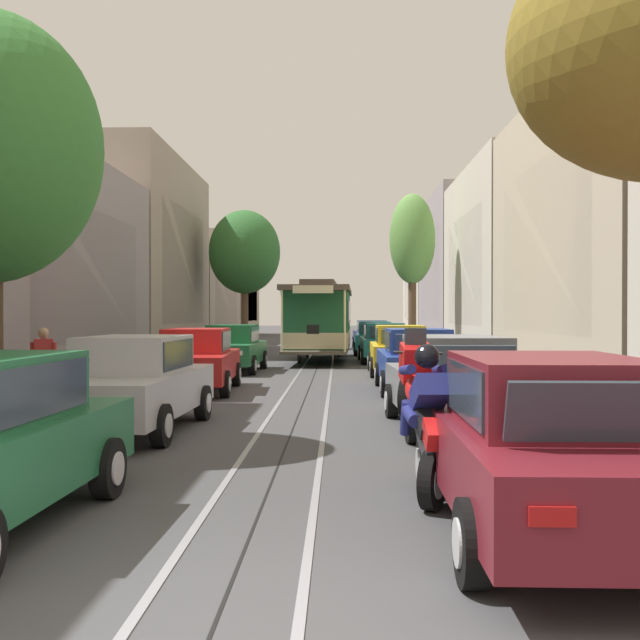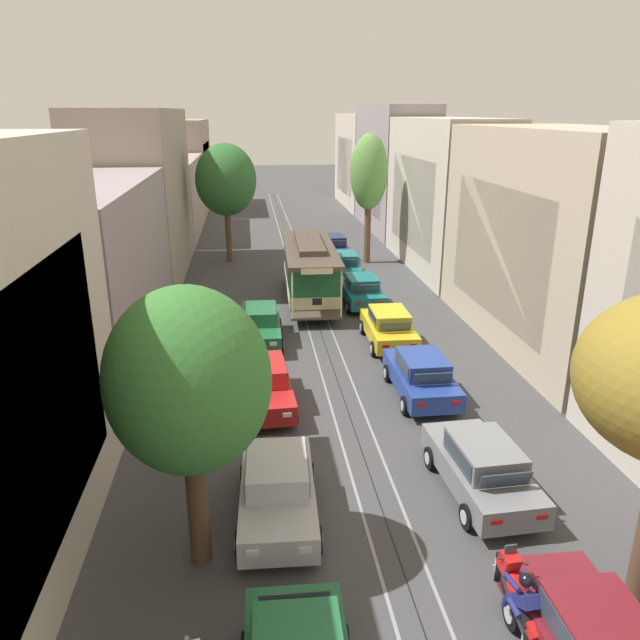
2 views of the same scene
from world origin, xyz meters
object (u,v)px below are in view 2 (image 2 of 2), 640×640
at_px(parked_car_blue_mid_right, 421,375).
at_px(parked_car_yellow_fourth_right, 389,327).
at_px(parked_car_teal_fifth_right, 361,290).
at_px(parked_car_teal_sixth_right, 344,265).
at_px(parked_car_silver_second_left, 278,489).
at_px(parked_car_green_fourth_left, 259,325).
at_px(parked_car_navy_far_right, 333,246).
at_px(parked_car_grey_second_right, 482,467).
at_px(street_tree_kerb_left_second, 226,180).
at_px(parked_car_red_mid_left, 264,385).
at_px(street_tree_kerb_right_second, 369,174).
at_px(pedestrian_on_left_pavement, 178,433).
at_px(cable_car_trolley, 309,270).
at_px(street_tree_kerb_left_near, 188,383).
at_px(motorcycle_with_rider, 518,597).

bearing_deg(parked_car_blue_mid_right, parked_car_yellow_fourth_right, 90.09).
bearing_deg(parked_car_teal_fifth_right, parked_car_teal_sixth_right, 90.84).
bearing_deg(parked_car_yellow_fourth_right, parked_car_blue_mid_right, -89.91).
xyz_separation_m(parked_car_silver_second_left, parked_car_green_fourth_left, (-0.16, 12.18, 0.00)).
xyz_separation_m(parked_car_yellow_fourth_right, parked_car_navy_far_right, (-0.14, 16.59, 0.00)).
height_order(parked_car_silver_second_left, parked_car_green_fourth_left, same).
distance_m(parked_car_grey_second_right, street_tree_kerb_left_second, 28.81).
bearing_deg(parked_car_silver_second_left, parked_car_navy_far_right, 79.38).
bearing_deg(parked_car_red_mid_left, street_tree_kerb_right_second, 69.66).
height_order(parked_car_silver_second_left, parked_car_navy_far_right, same).
xyz_separation_m(parked_car_red_mid_left, pedestrian_on_left_pavement, (-2.52, -3.25, 0.14)).
distance_m(parked_car_red_mid_left, parked_car_teal_sixth_right, 17.24).
bearing_deg(street_tree_kerb_right_second, parked_car_yellow_fourth_right, -97.40).
relative_size(parked_car_red_mid_left, cable_car_trolley, 0.48).
relative_size(parked_car_silver_second_left, parked_car_teal_fifth_right, 1.01).
xyz_separation_m(cable_car_trolley, pedestrian_on_left_pavement, (-5.33, -15.38, -0.72)).
relative_size(parked_car_blue_mid_right, cable_car_trolley, 0.48).
bearing_deg(parked_car_silver_second_left, parked_car_grey_second_right, 3.60).
height_order(street_tree_kerb_left_near, street_tree_kerb_left_second, street_tree_kerb_left_second).
relative_size(parked_car_teal_fifth_right, street_tree_kerb_left_second, 0.57).
height_order(parked_car_yellow_fourth_right, street_tree_kerb_left_second, street_tree_kerb_left_second).
height_order(parked_car_teal_fifth_right, cable_car_trolley, cable_car_trolley).
height_order(parked_car_red_mid_left, parked_car_teal_sixth_right, same).
xyz_separation_m(parked_car_green_fourth_left, cable_car_trolley, (2.80, 6.03, 0.86)).
bearing_deg(parked_car_blue_mid_right, parked_car_grey_second_right, -90.29).
bearing_deg(street_tree_kerb_right_second, parked_car_green_fourth_left, -117.98).
bearing_deg(street_tree_kerb_right_second, motorcycle_with_rider, -95.63).
height_order(parked_car_green_fourth_left, parked_car_teal_fifth_right, same).
distance_m(street_tree_kerb_left_near, street_tree_kerb_left_second, 29.19).
height_order(parked_car_silver_second_left, parked_car_grey_second_right, same).
distance_m(parked_car_grey_second_right, parked_car_teal_fifth_right, 16.68).
bearing_deg(parked_car_navy_far_right, parked_car_grey_second_right, -89.74).
distance_m(street_tree_kerb_left_near, cable_car_trolley, 20.21).
relative_size(parked_car_teal_fifth_right, parked_car_teal_sixth_right, 0.99).
relative_size(parked_car_green_fourth_left, parked_car_teal_fifth_right, 1.00).
bearing_deg(parked_car_red_mid_left, parked_car_blue_mid_right, 1.32).
height_order(street_tree_kerb_left_near, street_tree_kerb_right_second, street_tree_kerb_right_second).
distance_m(parked_car_grey_second_right, street_tree_kerb_right_second, 26.48).
height_order(parked_car_grey_second_right, parked_car_teal_sixth_right, same).
height_order(parked_car_yellow_fourth_right, pedestrian_on_left_pavement, pedestrian_on_left_pavement).
distance_m(parked_car_teal_fifth_right, street_tree_kerb_right_second, 10.73).
bearing_deg(street_tree_kerb_left_near, parked_car_teal_fifth_right, 69.02).
distance_m(parked_car_red_mid_left, parked_car_grey_second_right, 7.96).
bearing_deg(parked_car_teal_sixth_right, parked_car_teal_fifth_right, -89.16).
xyz_separation_m(parked_car_teal_sixth_right, street_tree_kerb_right_second, (2.17, 3.79, 5.01)).
bearing_deg(motorcycle_with_rider, pedestrian_on_left_pavement, 134.84).
bearing_deg(pedestrian_on_left_pavement, parked_car_blue_mid_right, 22.69).
xyz_separation_m(street_tree_kerb_right_second, motorcycle_with_rider, (-3.01, -30.48, -4.87)).
xyz_separation_m(parked_car_grey_second_right, parked_car_yellow_fourth_right, (0.02, 10.98, 0.00)).
relative_size(parked_car_teal_sixth_right, cable_car_trolley, 0.48).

